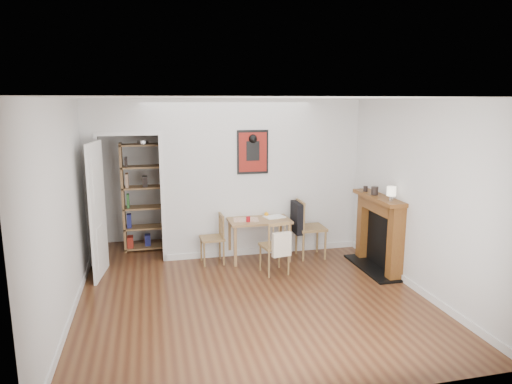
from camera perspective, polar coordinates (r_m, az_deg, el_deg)
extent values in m
plane|color=#56341B|center=(6.55, -1.22, -11.76)|extent=(5.20, 5.20, 0.00)
plane|color=beige|center=(8.69, -4.85, 2.85)|extent=(4.50, 0.00, 4.50)
plane|color=beige|center=(3.75, 7.11, -8.50)|extent=(4.50, 0.00, 4.50)
plane|color=beige|center=(6.12, -22.36, -1.51)|extent=(0.00, 5.20, 5.20)
plane|color=beige|center=(6.98, 17.11, 0.33)|extent=(0.00, 5.20, 5.20)
plane|color=silver|center=(6.03, -1.33, 11.61)|extent=(5.20, 5.20, 0.00)
cube|color=beige|center=(7.63, 0.77, 1.73)|extent=(3.35, 0.10, 2.60)
cube|color=beige|center=(7.46, -19.79, 0.84)|extent=(0.25, 0.10, 2.60)
cube|color=beige|center=(7.31, -15.80, 8.98)|extent=(0.90, 0.10, 0.55)
cube|color=silver|center=(7.50, -18.93, -1.19)|extent=(0.06, 0.14, 2.05)
cube|color=silver|center=(7.47, -11.59, -0.87)|extent=(0.06, 0.14, 2.05)
cube|color=silver|center=(7.88, 0.85, -7.34)|extent=(3.35, 0.02, 0.10)
cube|color=silver|center=(5.95, -22.25, -14.61)|extent=(0.02, 4.00, 0.10)
cube|color=silver|center=(6.83, 18.99, -10.98)|extent=(0.02, 4.00, 0.10)
cube|color=white|center=(7.05, -19.19, -2.19)|extent=(0.15, 0.80, 2.00)
cube|color=black|center=(7.47, -0.41, 5.01)|extent=(0.52, 0.02, 0.72)
cube|color=maroon|center=(7.46, -0.39, 5.00)|extent=(0.46, 0.00, 0.64)
cube|color=olive|center=(7.45, 0.35, -3.53)|extent=(1.00, 0.63, 0.04)
cube|color=olive|center=(7.21, -2.61, -6.86)|extent=(0.05, 0.05, 0.64)
cube|color=olive|center=(7.42, 4.19, -6.36)|extent=(0.05, 0.05, 0.64)
cube|color=olive|center=(7.71, -3.34, -5.67)|extent=(0.05, 0.05, 0.64)
cube|color=olive|center=(7.90, 3.05, -5.24)|extent=(0.05, 0.05, 0.64)
cube|color=black|center=(7.52, 5.07, -3.21)|extent=(0.11, 0.40, 0.51)
cube|color=beige|center=(6.70, 3.11, -6.50)|extent=(0.30, 0.14, 0.36)
cube|color=olive|center=(8.15, -16.27, -0.69)|extent=(0.04, 0.32, 1.88)
cube|color=olive|center=(8.14, -10.98, -0.45)|extent=(0.04, 0.32, 1.88)
cube|color=olive|center=(8.36, -13.34, -6.63)|extent=(0.79, 0.32, 0.03)
cube|color=olive|center=(8.17, -13.57, -1.86)|extent=(0.79, 0.32, 0.03)
cube|color=olive|center=(8.00, -13.93, 5.75)|extent=(0.79, 0.32, 0.03)
cube|color=maroon|center=(8.13, -13.63, -0.57)|extent=(0.69, 0.26, 0.26)
cube|color=brown|center=(6.90, 17.06, -6.21)|extent=(0.20, 0.16, 1.10)
cube|color=brown|center=(7.73, 13.38, -4.15)|extent=(0.20, 0.16, 1.10)
cube|color=brown|center=(7.16, 15.14, -0.68)|extent=(0.30, 1.21, 0.06)
cube|color=brown|center=(7.20, 15.29, -1.68)|extent=(0.20, 0.85, 0.20)
cube|color=black|center=(7.37, 15.49, -5.83)|extent=(0.08, 0.81, 0.88)
cube|color=black|center=(7.45, 14.49, -9.12)|extent=(0.45, 1.25, 0.03)
cylinder|color=maroon|center=(7.26, -0.99, -3.41)|extent=(0.07, 0.07, 0.09)
sphere|color=orange|center=(7.61, 1.31, -2.79)|extent=(0.07, 0.07, 0.07)
cube|color=beige|center=(7.40, -1.26, -3.47)|extent=(0.44, 0.35, 0.00)
cube|color=white|center=(7.56, 2.31, -3.11)|extent=(0.36, 0.30, 0.02)
cylinder|color=silver|center=(6.82, 16.52, -0.76)|extent=(0.07, 0.07, 0.08)
cylinder|color=#F5EACC|center=(6.80, 16.57, 0.11)|extent=(0.13, 0.13, 0.13)
cylinder|color=black|center=(7.18, 14.61, 0.14)|extent=(0.11, 0.11, 0.13)
cylinder|color=black|center=(7.43, 13.52, 0.40)|extent=(0.07, 0.07, 0.09)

